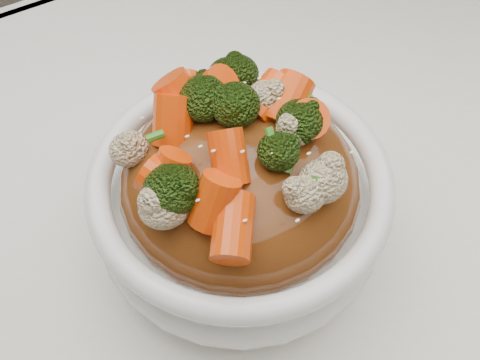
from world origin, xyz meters
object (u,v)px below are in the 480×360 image
dining_table (267,345)px  carrots (240,124)px  broccoli (240,125)px  bowl (240,205)px

dining_table → carrots: size_ratio=6.55×
broccoli → dining_table: bearing=12.0°
carrots → dining_table: bearing=12.0°
bowl → carrots: 0.10m
dining_table → broccoli: size_ratio=6.55×
dining_table → bowl: bearing=-168.0°
dining_table → carrots: bearing=-168.0°
bowl → carrots: (-0.00, 0.00, 0.10)m
carrots → broccoli: carrots is taller
bowl → broccoli: size_ratio=1.26×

